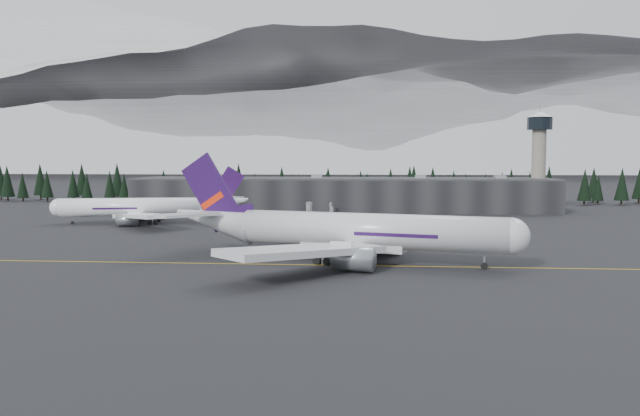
# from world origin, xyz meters

# --- Properties ---
(ground) EXTENTS (1400.00, 1400.00, 0.00)m
(ground) POSITION_xyz_m (0.00, 0.00, 0.00)
(ground) COLOR black
(ground) RESTS_ON ground
(taxiline) EXTENTS (400.00, 0.40, 0.02)m
(taxiline) POSITION_xyz_m (0.00, -2.00, 0.01)
(taxiline) COLOR gold
(taxiline) RESTS_ON ground
(terminal) EXTENTS (160.00, 30.00, 12.60)m
(terminal) POSITION_xyz_m (0.00, 125.00, 6.30)
(terminal) COLOR black
(terminal) RESTS_ON ground
(control_tower) EXTENTS (10.00, 10.00, 37.70)m
(control_tower) POSITION_xyz_m (75.00, 128.00, 23.41)
(control_tower) COLOR gray
(control_tower) RESTS_ON ground
(treeline) EXTENTS (360.00, 20.00, 15.00)m
(treeline) POSITION_xyz_m (0.00, 162.00, 7.50)
(treeline) COLOR black
(treeline) RESTS_ON ground
(mountain_ridge) EXTENTS (4400.00, 900.00, 420.00)m
(mountain_ridge) POSITION_xyz_m (0.00, 1000.00, 0.00)
(mountain_ridge) COLOR white
(mountain_ridge) RESTS_ON ground
(jet_main) EXTENTS (70.64, 64.31, 21.18)m
(jet_main) POSITION_xyz_m (5.03, 3.11, 5.97)
(jet_main) COLOR silver
(jet_main) RESTS_ON ground
(jet_parked) EXTENTS (59.52, 54.37, 17.72)m
(jet_parked) POSITION_xyz_m (-56.84, 69.63, 5.00)
(jet_parked) COLOR white
(jet_parked) RESTS_ON ground
(gse_vehicle_a) EXTENTS (3.18, 5.20, 1.35)m
(gse_vehicle_a) POSITION_xyz_m (-10.74, 101.91, 0.67)
(gse_vehicle_a) COLOR silver
(gse_vehicle_a) RESTS_ON ground
(gse_vehicle_b) EXTENTS (4.59, 2.29, 1.50)m
(gse_vehicle_b) POSITION_xyz_m (-2.98, 105.86, 0.75)
(gse_vehicle_b) COLOR white
(gse_vehicle_b) RESTS_ON ground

